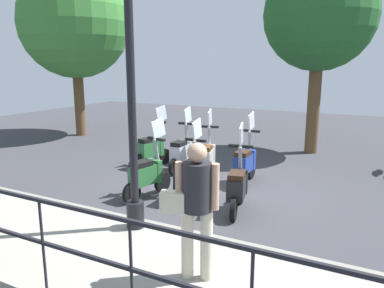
% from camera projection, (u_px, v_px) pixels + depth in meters
% --- Properties ---
extents(ground_plane, '(28.00, 28.00, 0.00)m').
position_uv_depth(ground_plane, '(209.00, 191.00, 7.73)').
color(ground_plane, '#38383D').
extents(promenade_walkway, '(2.20, 20.00, 0.15)m').
position_uv_depth(promenade_walkway, '(110.00, 255.00, 4.98)').
color(promenade_walkway, gray).
rests_on(promenade_walkway, ground_plane).
extents(fence_railing, '(0.04, 16.03, 1.07)m').
position_uv_depth(fence_railing, '(41.00, 228.00, 3.90)').
color(fence_railing, black).
rests_on(fence_railing, promenade_walkway).
extents(lamp_post_near, '(0.26, 0.90, 4.05)m').
position_uv_depth(lamp_post_near, '(132.00, 109.00, 5.29)').
color(lamp_post_near, black).
rests_on(lamp_post_near, promenade_walkway).
extents(pedestrian_with_bag, '(0.43, 0.63, 1.59)m').
position_uv_depth(pedestrian_with_bag, '(195.00, 201.00, 4.14)').
color(pedestrian_with_bag, beige).
rests_on(pedestrian_with_bag, promenade_walkway).
extents(tree_large, '(3.82, 3.82, 5.87)m').
position_uv_depth(tree_large, '(74.00, 23.00, 12.96)').
color(tree_large, brown).
rests_on(tree_large, ground_plane).
extents(tree_distant, '(3.07, 3.07, 5.42)m').
position_uv_depth(tree_distant, '(320.00, 16.00, 10.27)').
color(tree_distant, brown).
rests_on(tree_distant, ground_plane).
extents(scooter_near_0, '(1.22, 0.50, 1.54)m').
position_uv_depth(scooter_near_0, '(238.00, 186.00, 6.54)').
color(scooter_near_0, black).
rests_on(scooter_near_0, ground_plane).
extents(scooter_near_1, '(1.23, 0.44, 1.54)m').
position_uv_depth(scooter_near_1, '(189.00, 176.00, 7.09)').
color(scooter_near_1, black).
rests_on(scooter_near_1, ground_plane).
extents(scooter_near_2, '(1.22, 0.50, 1.54)m').
position_uv_depth(scooter_near_2, '(147.00, 174.00, 7.25)').
color(scooter_near_2, black).
rests_on(scooter_near_2, ground_plane).
extents(scooter_far_0, '(1.23, 0.44, 1.54)m').
position_uv_depth(scooter_far_0, '(245.00, 162.00, 8.09)').
color(scooter_far_0, black).
rests_on(scooter_far_0, ground_plane).
extents(scooter_far_1, '(1.21, 0.51, 1.54)m').
position_uv_depth(scooter_far_1, '(207.00, 156.00, 8.59)').
color(scooter_far_1, black).
rests_on(scooter_far_1, ground_plane).
extents(scooter_far_2, '(1.23, 0.44, 1.54)m').
position_uv_depth(scooter_far_2, '(182.00, 152.00, 9.06)').
color(scooter_far_2, black).
rests_on(scooter_far_2, ground_plane).
extents(scooter_far_3, '(1.21, 0.53, 1.54)m').
position_uv_depth(scooter_far_3, '(152.00, 148.00, 9.43)').
color(scooter_far_3, black).
rests_on(scooter_far_3, ground_plane).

